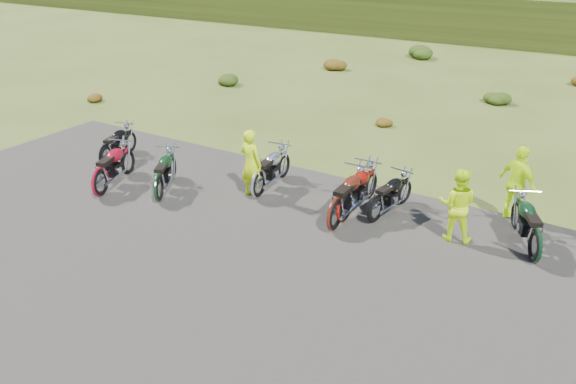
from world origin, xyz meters
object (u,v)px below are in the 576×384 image
Objects in this scene: motorcycle_3 at (259,198)px; person_middle at (251,164)px; motorcycle_7 at (532,262)px; motorcycle_0 at (108,168)px.

motorcycle_3 is 1.19× the size of person_middle.
motorcycle_3 reaches higher than motorcycle_7.
motorcycle_7 is at bearing -91.93° from motorcycle_3.
motorcycle_0 is 0.93× the size of motorcycle_3.
motorcycle_3 is 1.02× the size of motorcycle_7.
person_middle is (4.89, 0.60, 0.93)m from motorcycle_0.
motorcycle_7 reaches higher than motorcycle_0.
motorcycle_0 is 12.03m from motorcycle_7.
motorcycle_3 is (5.12, 0.60, 0.00)m from motorcycle_0.
person_middle is (-7.09, -0.39, 0.93)m from motorcycle_7.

